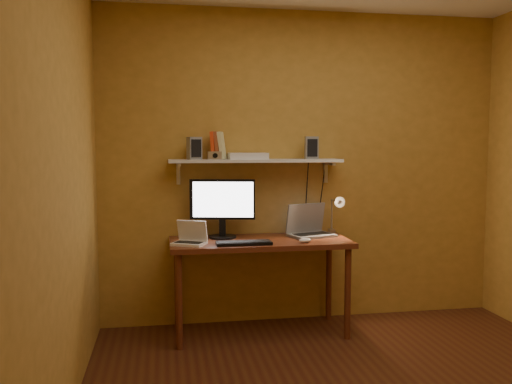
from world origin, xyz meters
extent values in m
cube|color=gold|center=(0.00, 1.61, 1.30)|extent=(3.40, 0.02, 2.60)
cube|color=gold|center=(-1.71, 0.00, 1.30)|extent=(0.02, 3.20, 2.60)
cube|color=#5F2E16|center=(-0.44, 1.28, 0.73)|extent=(1.40, 0.60, 0.04)
cylinder|color=#5F2E16|center=(-1.08, 1.04, 0.35)|extent=(0.05, 0.05, 0.71)
cylinder|color=#5F2E16|center=(0.20, 1.04, 0.35)|extent=(0.05, 0.05, 0.71)
cylinder|color=#5F2E16|center=(-1.08, 1.52, 0.35)|extent=(0.05, 0.05, 0.71)
cylinder|color=#5F2E16|center=(0.20, 1.52, 0.35)|extent=(0.05, 0.05, 0.71)
cube|color=silver|center=(-0.44, 1.47, 1.36)|extent=(1.40, 0.25, 0.02)
cube|color=silver|center=(-1.06, 1.58, 1.26)|extent=(0.03, 0.03, 0.18)
cube|color=silver|center=(0.18, 1.58, 1.26)|extent=(0.03, 0.03, 0.18)
cylinder|color=black|center=(-0.72, 1.41, 0.76)|extent=(0.26, 0.26, 0.02)
cube|color=black|center=(-0.72, 1.41, 0.84)|extent=(0.06, 0.05, 0.16)
cube|color=black|center=(-0.72, 1.41, 1.06)|extent=(0.51, 0.14, 0.32)
cube|color=white|center=(-0.72, 1.40, 1.06)|extent=(0.47, 0.10, 0.28)
cube|color=gray|center=(0.01, 1.36, 0.76)|extent=(0.40, 0.34, 0.02)
cube|color=black|center=(0.01, 1.36, 0.77)|extent=(0.32, 0.22, 0.00)
cube|color=gray|center=(-0.02, 1.45, 0.89)|extent=(0.35, 0.16, 0.24)
cube|color=#162145|center=(-0.02, 1.45, 0.89)|extent=(0.30, 0.13, 0.20)
cube|color=white|center=(-0.99, 1.14, 0.76)|extent=(0.28, 0.25, 0.02)
cube|color=black|center=(-0.99, 1.14, 0.77)|extent=(0.22, 0.17, 0.00)
cube|color=white|center=(-0.97, 1.20, 0.85)|extent=(0.23, 0.15, 0.16)
cube|color=black|center=(-0.97, 1.20, 0.85)|extent=(0.20, 0.13, 0.13)
cube|color=black|center=(-0.59, 1.10, 0.76)|extent=(0.41, 0.14, 0.02)
ellipsoid|color=white|center=(-0.12, 1.10, 0.77)|extent=(0.12, 0.09, 0.04)
cube|color=silver|center=(0.22, 1.52, 0.74)|extent=(0.05, 0.06, 0.08)
cylinder|color=silver|center=(0.22, 1.52, 0.89)|extent=(0.02, 0.02, 0.28)
cylinder|color=silver|center=(0.22, 1.44, 1.03)|extent=(0.01, 0.16, 0.01)
cone|color=silver|center=(0.22, 1.36, 1.03)|extent=(0.09, 0.09, 0.09)
sphere|color=#FFE0A5|center=(0.22, 1.34, 1.03)|extent=(0.04, 0.04, 0.04)
cube|color=gray|center=(-0.93, 1.46, 1.46)|extent=(0.12, 0.12, 0.18)
cube|color=gray|center=(0.03, 1.46, 1.47)|extent=(0.11, 0.11, 0.18)
cube|color=#EC4319|center=(-0.77, 1.48, 1.49)|extent=(0.08, 0.16, 0.22)
cube|color=#984827|center=(-0.74, 1.48, 1.49)|extent=(0.09, 0.16, 0.22)
cube|color=beige|center=(-0.71, 1.48, 1.49)|extent=(0.10, 0.16, 0.22)
cube|color=silver|center=(-0.78, 1.41, 1.41)|extent=(0.11, 0.04, 0.06)
cylinder|color=black|center=(-0.78, 1.39, 1.41)|extent=(0.04, 0.02, 0.04)
cube|color=white|center=(-0.50, 1.48, 1.40)|extent=(0.31, 0.21, 0.05)
camera|label=1|loc=(-1.17, -2.84, 1.49)|focal=38.00mm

